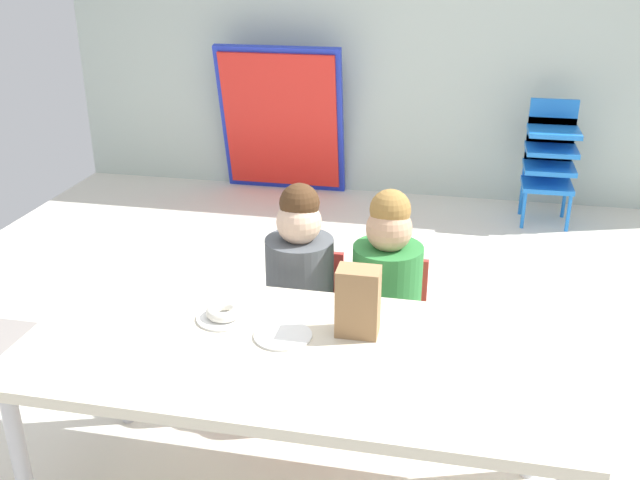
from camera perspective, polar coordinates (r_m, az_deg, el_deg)
ground_plane at (r=3.04m, az=4.54°, el=-12.15°), size 5.25×5.16×0.02m
back_wall at (r=5.10m, az=8.90°, el=16.97°), size 5.25×0.10×2.46m
craft_table at (r=2.17m, az=-2.06°, el=-9.89°), size 1.67×0.76×0.62m
seated_child_near_camera at (r=2.71m, az=-1.61°, el=-2.91°), size 0.32×0.32×0.92m
seated_child_middle_seat at (r=2.66m, az=5.43°, el=-3.54°), size 0.32×0.32×0.92m
kid_chair_blue_stack at (r=4.86m, az=18.05°, el=6.56°), size 0.32×0.30×0.80m
folded_activity_table at (r=5.18m, az=-3.13°, el=9.55°), size 0.90×0.29×1.09m
paper_bag_brown at (r=2.16m, az=3.08°, el=-4.98°), size 0.13×0.09×0.22m
paper_plate_near_edge at (r=2.31m, az=-7.70°, el=-6.20°), size 0.18×0.18×0.01m
paper_plate_center_table at (r=2.20m, az=-3.00°, el=-7.70°), size 0.18×0.18×0.01m
donut_powdered_on_plate at (r=2.30m, az=-7.73°, el=-5.72°), size 0.12×0.12×0.04m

